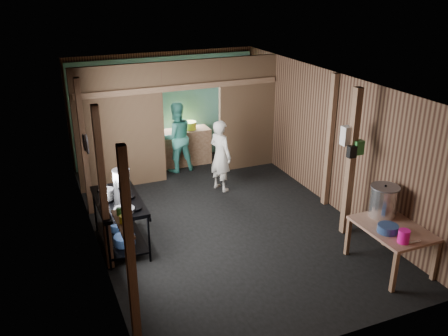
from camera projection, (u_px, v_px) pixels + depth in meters
name	position (u px, v px, depth m)	size (l,w,h in m)	color
floor	(220.00, 219.00, 9.03)	(4.50, 7.00, 0.00)	black
ceiling	(219.00, 81.00, 8.05)	(4.50, 7.00, 0.00)	#323130
wall_back	(164.00, 107.00, 11.53)	(4.50, 0.00, 2.60)	brown
wall_front	(335.00, 251.00, 5.55)	(4.50, 0.00, 2.60)	brown
wall_left	(90.00, 172.00, 7.74)	(0.00, 7.00, 2.60)	brown
wall_right	(327.00, 138.00, 9.35)	(0.00, 7.00, 2.60)	brown
partition_left	(120.00, 128.00, 9.95)	(1.85, 0.10, 2.60)	brown
partition_right	(247.00, 114.00, 10.99)	(1.35, 0.10, 2.60)	brown
partition_header	(191.00, 74.00, 10.14)	(1.30, 0.10, 0.60)	brown
turquoise_panel	(165.00, 110.00, 11.50)	(4.40, 0.06, 2.50)	#5FA49F
back_counter	(185.00, 147.00, 11.50)	(1.20, 0.50, 0.85)	#937055
wall_clock	(175.00, 82.00, 11.31)	(0.20, 0.20, 0.03)	silver
post_left_a	(130.00, 251.00, 5.54)	(0.10, 0.12, 2.60)	#937055
post_left_b	(103.00, 191.00, 7.08)	(0.10, 0.12, 2.60)	#937055
post_left_c	(84.00, 149.00, 8.79)	(0.10, 0.12, 2.60)	#937055
post_right	(330.00, 142.00, 9.15)	(0.10, 0.12, 2.60)	#937055
post_free	(351.00, 164.00, 8.09)	(0.12, 0.12, 2.60)	#937055
cross_beam	(181.00, 87.00, 10.10)	(4.40, 0.12, 0.12)	#937055
pan_lid_big	(87.00, 144.00, 7.96)	(0.34, 0.34, 0.03)	gray
pan_lid_small	(84.00, 142.00, 8.34)	(0.30, 0.30, 0.03)	black
wall_shelf	(123.00, 224.00, 5.94)	(0.14, 0.80, 0.03)	#937055
jar_white	(127.00, 229.00, 5.70)	(0.07, 0.07, 0.10)	silver
jar_yellow	(122.00, 219.00, 5.91)	(0.08, 0.08, 0.10)	yellow
jar_green	(119.00, 212.00, 6.10)	(0.06, 0.06, 0.10)	#29742E
bag_white	(348.00, 135.00, 7.96)	(0.22, 0.15, 0.32)	silver
bag_green	(358.00, 147.00, 7.96)	(0.16, 0.12, 0.24)	#29742E
bag_black	(352.00, 152.00, 7.91)	(0.14, 0.10, 0.20)	black
gas_range	(120.00, 223.00, 7.99)	(0.75, 1.45, 0.86)	black
prep_table	(390.00, 247.00, 7.44)	(0.85, 1.17, 0.69)	#A87661
stove_pot_large	(121.00, 178.00, 8.29)	(0.31, 0.31, 0.31)	silver
stove_pot_med	(107.00, 195.00, 7.78)	(0.24, 0.24, 0.21)	silver
stove_saucepan	(103.00, 188.00, 8.14)	(0.14, 0.14, 0.09)	silver
frying_pan	(124.00, 210.00, 7.43)	(0.32, 0.54, 0.07)	gray
blue_tub_front	(125.00, 240.00, 7.84)	(0.35, 0.35, 0.14)	navy
blue_tub_back	(118.00, 226.00, 8.29)	(0.31, 0.31, 0.12)	navy
stock_pot	(384.00, 202.00, 7.58)	(0.45, 0.45, 0.52)	silver
wash_basin	(388.00, 229.00, 7.16)	(0.31, 0.31, 0.11)	navy
pink_bucket	(404.00, 236.00, 6.86)	(0.16, 0.16, 0.20)	#FD129D
knife	(412.00, 242.00, 6.89)	(0.30, 0.04, 0.01)	silver
yellow_tub	(189.00, 125.00, 11.36)	(0.32, 0.32, 0.18)	yellow
cook	(221.00, 156.00, 9.99)	(0.55, 0.36, 1.52)	beige
worker_back	(176.00, 137.00, 10.95)	(0.79, 0.61, 1.62)	teal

